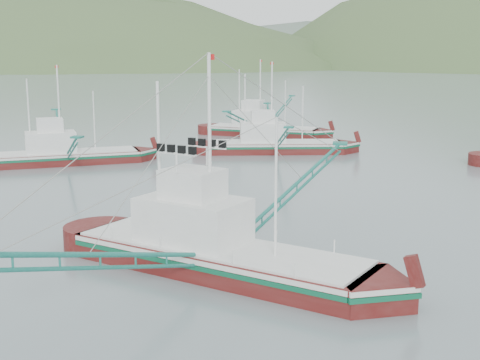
% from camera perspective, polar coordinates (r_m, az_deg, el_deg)
% --- Properties ---
extents(ground, '(1200.00, 1200.00, 0.00)m').
position_cam_1_polar(ground, '(38.10, -1.63, -6.46)').
color(ground, slate).
rests_on(ground, ground).
extents(main_boat, '(17.13, 28.96, 12.23)m').
position_cam_1_polar(main_boat, '(34.74, -1.99, -3.95)').
color(main_boat, '#4C0E0C').
rests_on(main_boat, ground).
extents(bg_boat_far, '(15.32, 26.51, 10.87)m').
position_cam_1_polar(bg_boat_far, '(74.79, 2.95, 3.80)').
color(bg_boat_far, '#4C0E0C').
rests_on(bg_boat_far, ground).
extents(bg_boat_left, '(16.95, 24.50, 10.69)m').
position_cam_1_polar(bg_boat_left, '(69.75, -14.74, 3.16)').
color(bg_boat_left, '#4C0E0C').
rests_on(bg_boat_left, ground).
extents(bg_boat_extra, '(15.28, 26.62, 10.87)m').
position_cam_1_polar(bg_boat_extra, '(89.19, 1.92, 4.95)').
color(bg_boat_extra, '#4C0E0C').
rests_on(bg_boat_extra, ground).
extents(headland_left, '(448.00, 308.00, 210.00)m').
position_cam_1_polar(headland_left, '(437.88, -15.22, 9.33)').
color(headland_left, '#415B2F').
rests_on(headland_left, ground).
extents(ridge_distant, '(960.00, 400.00, 240.00)m').
position_cam_1_polar(ridge_distant, '(596.03, 12.70, 9.85)').
color(ridge_distant, slate).
rests_on(ridge_distant, ground).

